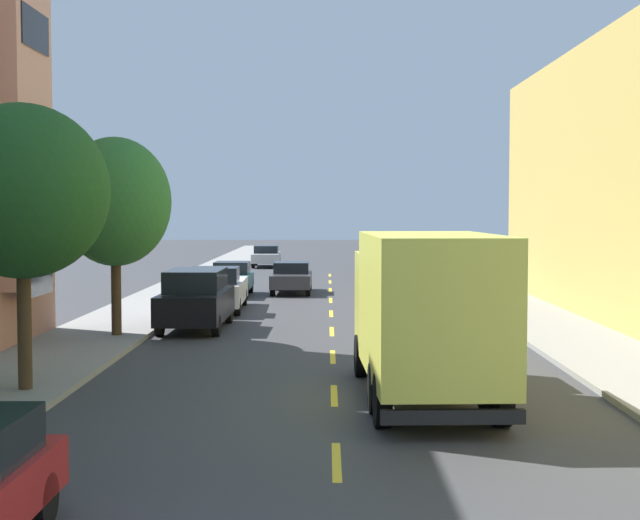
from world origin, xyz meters
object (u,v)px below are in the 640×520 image
at_px(street_tree_second, 22,192).
at_px(parked_suv_black, 196,299).
at_px(parked_suv_forest, 394,253).
at_px(parked_sedan_silver, 266,256).
at_px(parked_suv_orange, 401,258).
at_px(street_tree_third, 115,202).
at_px(parked_pickup_champagne, 447,291).
at_px(moving_charcoal_sedan, 292,277).
at_px(parked_hatchback_teal, 231,279).
at_px(parked_pickup_burgundy, 411,266).
at_px(parked_pickup_white, 217,289).
at_px(delivery_box_truck, 425,307).

height_order(street_tree_second, parked_suv_black, street_tree_second).
distance_m(parked_suv_forest, parked_sedan_silver, 8.60).
bearing_deg(parked_suv_black, parked_suv_orange, 71.25).
xyz_separation_m(street_tree_third, parked_pickup_champagne, (10.73, 7.14, -3.24)).
height_order(street_tree_second, parked_pickup_champagne, street_tree_second).
relative_size(street_tree_second, moving_charcoal_sedan, 1.31).
relative_size(street_tree_third, parked_hatchback_teal, 1.46).
xyz_separation_m(parked_pickup_champagne, parked_pickup_burgundy, (0.01, 15.15, 0.00)).
bearing_deg(parked_pickup_burgundy, street_tree_second, -109.38).
relative_size(street_tree_second, parked_suv_forest, 1.22).
distance_m(parked_pickup_white, parked_suv_black, 5.37).
xyz_separation_m(parked_pickup_white, parked_suv_forest, (8.59, 25.83, 0.16)).
height_order(parked_suv_black, parked_suv_orange, same).
bearing_deg(moving_charcoal_sedan, parked_sedan_silver, 97.22).
distance_m(street_tree_third, delivery_box_truck, 12.22).
relative_size(parked_suv_forest, parked_suv_orange, 1.00).
bearing_deg(parked_suv_black, parked_suv_forest, 74.56).
bearing_deg(delivery_box_truck, parked_pickup_champagne, 81.01).
relative_size(parked_suv_orange, moving_charcoal_sedan, 1.08).
height_order(parked_pickup_white, parked_hatchback_teal, parked_pickup_white).
distance_m(street_tree_second, parked_suv_orange, 37.72).
height_order(street_tree_third, parked_suv_orange, street_tree_third).
height_order(street_tree_third, moving_charcoal_sedan, street_tree_third).
height_order(parked_suv_forest, parked_pickup_champagne, parked_suv_forest).
xyz_separation_m(parked_pickup_champagne, parked_hatchback_teal, (-8.78, 6.84, -0.07)).
height_order(delivery_box_truck, parked_suv_orange, delivery_box_truck).
xyz_separation_m(delivery_box_truck, parked_suv_black, (-6.18, 11.11, -0.92)).
distance_m(parked_sedan_silver, parked_hatchback_teal, 20.79).
height_order(parked_suv_forest, moving_charcoal_sedan, parked_suv_forest).
height_order(delivery_box_truck, moving_charcoal_sedan, delivery_box_truck).
relative_size(street_tree_second, parked_suv_black, 1.22).
distance_m(delivery_box_truck, parked_pickup_champagne, 16.16).
xyz_separation_m(parked_pickup_champagne, parked_suv_orange, (-0.05, 20.65, 0.16)).
bearing_deg(street_tree_second, parked_suv_orange, 73.50).
height_order(street_tree_third, parked_sedan_silver, street_tree_third).
xyz_separation_m(delivery_box_truck, parked_sedan_silver, (-6.07, 43.56, -1.16)).
bearing_deg(parked_sedan_silver, street_tree_third, -93.52).
relative_size(parked_suv_black, parked_hatchback_teal, 1.20).
distance_m(street_tree_second, street_tree_third, 8.24).
bearing_deg(delivery_box_truck, parked_pickup_white, 110.47).
height_order(delivery_box_truck, parked_pickup_champagne, delivery_box_truck).
bearing_deg(moving_charcoal_sedan, parked_pickup_white, -108.39).
distance_m(parked_pickup_champagne, moving_charcoal_sedan, 10.23).
bearing_deg(parked_pickup_white, parked_pickup_burgundy, 59.26).
bearing_deg(street_tree_second, street_tree_third, 90.00).
bearing_deg(parked_hatchback_teal, parked_suv_forest, 66.00).
bearing_deg(street_tree_second, parked_pickup_burgundy, 70.62).
distance_m(parked_pickup_champagne, parked_hatchback_teal, 11.13).
bearing_deg(parked_pickup_white, parked_sedan_silver, 89.84).
distance_m(parked_suv_forest, parked_pickup_burgundy, 11.24).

